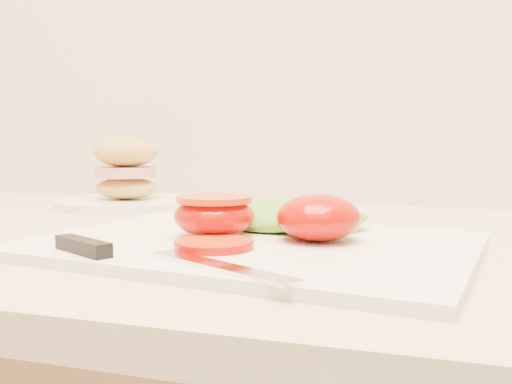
% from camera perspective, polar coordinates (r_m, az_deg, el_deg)
% --- Properties ---
extents(cutting_board, '(0.44, 0.34, 0.01)m').
position_cam_1_polar(cutting_board, '(0.55, -0.32, -5.33)').
color(cutting_board, white).
rests_on(cutting_board, counter).
extents(tomato_half_dome, '(0.08, 0.08, 0.04)m').
position_cam_1_polar(tomato_half_dome, '(0.54, 6.26, -2.55)').
color(tomato_half_dome, '#AF0800').
rests_on(tomato_half_dome, cutting_board).
extents(tomato_half_cut, '(0.08, 0.08, 0.04)m').
position_cam_1_polar(tomato_half_cut, '(0.56, -4.18, -2.24)').
color(tomato_half_cut, '#AF0800').
rests_on(tomato_half_cut, cutting_board).
extents(tomato_slice_0, '(0.07, 0.07, 0.01)m').
position_cam_1_polar(tomato_slice_0, '(0.50, -4.21, -5.25)').
color(tomato_slice_0, '#E44D16').
rests_on(tomato_slice_0, cutting_board).
extents(lettuce_leaf_0, '(0.17, 0.17, 0.03)m').
position_cam_1_polar(lettuce_leaf_0, '(0.62, 1.69, -2.27)').
color(lettuce_leaf_0, '#6CAB2D').
rests_on(lettuce_leaf_0, cutting_board).
extents(lettuce_leaf_1, '(0.11, 0.08, 0.02)m').
position_cam_1_polar(lettuce_leaf_1, '(0.61, 6.20, -2.64)').
color(lettuce_leaf_1, '#6CAB2D').
rests_on(lettuce_leaf_1, cutting_board).
extents(knife, '(0.24, 0.09, 0.01)m').
position_cam_1_polar(knife, '(0.47, -12.22, -6.03)').
color(knife, silver).
rests_on(knife, cutting_board).
extents(sandwich_plate, '(0.22, 0.22, 0.11)m').
position_cam_1_polar(sandwich_plate, '(0.92, -12.85, 0.93)').
color(sandwich_plate, white).
rests_on(sandwich_plate, counter).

